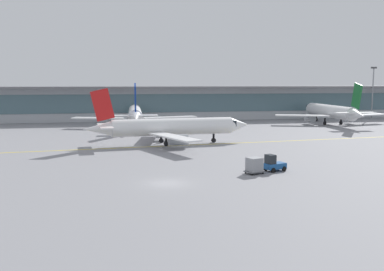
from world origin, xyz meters
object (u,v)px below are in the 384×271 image
(taxiing_regional_jet, at_px, (171,127))
(gate_airplane_2, at_px, (331,112))
(cargo_dolly_lead, at_px, (254,165))
(apron_light_mast_1, at_px, (373,91))
(gate_airplane_1, at_px, (135,114))
(baggage_tug, at_px, (274,164))

(taxiing_regional_jet, bearing_deg, gate_airplane_2, 26.40)
(cargo_dolly_lead, bearing_deg, taxiing_regional_jet, 84.76)
(gate_airplane_2, xyz_separation_m, apron_light_mast_1, (20.34, 13.54, 5.09))
(gate_airplane_1, xyz_separation_m, cargo_dolly_lead, (11.34, -56.07, -2.14))
(gate_airplane_2, distance_m, cargo_dolly_lead, 67.20)
(apron_light_mast_1, bearing_deg, taxiing_regional_jet, -147.23)
(gate_airplane_2, height_order, cargo_dolly_lead, gate_airplane_2)
(gate_airplane_1, relative_size, taxiing_regional_jet, 1.08)
(taxiing_regional_jet, height_order, baggage_tug, taxiing_regional_jet)
(cargo_dolly_lead, xyz_separation_m, apron_light_mast_1, (59.05, 68.44, 7.26))
(gate_airplane_2, relative_size, cargo_dolly_lead, 12.89)
(baggage_tug, relative_size, apron_light_mast_1, 0.19)
(baggage_tug, bearing_deg, apron_light_mast_1, 30.96)
(baggage_tug, bearing_deg, gate_airplane_1, 85.16)
(gate_airplane_1, bearing_deg, baggage_tug, -163.30)
(baggage_tug, bearing_deg, taxiing_regional_jet, 91.02)
(gate_airplane_1, distance_m, taxiing_regional_jet, 30.22)
(baggage_tug, relative_size, cargo_dolly_lead, 1.16)
(gate_airplane_2, bearing_deg, cargo_dolly_lead, 147.01)
(cargo_dolly_lead, distance_m, apron_light_mast_1, 90.68)
(gate_airplane_1, height_order, gate_airplane_2, gate_airplane_2)
(apron_light_mast_1, bearing_deg, baggage_tug, -129.83)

